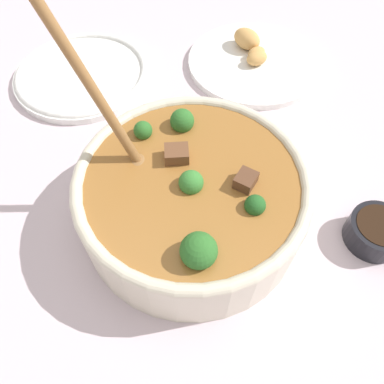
{
  "coord_description": "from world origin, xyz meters",
  "views": [
    {
      "loc": [
        0.27,
        0.03,
        0.45
      ],
      "look_at": [
        0.0,
        0.0,
        0.06
      ],
      "focal_mm": 35.0,
      "sensor_mm": 36.0,
      "label": 1
    }
  ],
  "objects_px": {
    "stew_bowl": "(192,195)",
    "empty_plate": "(83,74)",
    "condiment_bowl": "(377,231)",
    "food_plate": "(254,60)"
  },
  "relations": [
    {
      "from": "empty_plate",
      "to": "stew_bowl",
      "type": "bearing_deg",
      "value": 40.68
    },
    {
      "from": "stew_bowl",
      "to": "condiment_bowl",
      "type": "relative_size",
      "value": 4.12
    },
    {
      "from": "empty_plate",
      "to": "food_plate",
      "type": "xyz_separation_m",
      "value": [
        -0.08,
        0.31,
        0.0
      ]
    },
    {
      "from": "stew_bowl",
      "to": "empty_plate",
      "type": "distance_m",
      "value": 0.36
    },
    {
      "from": "stew_bowl",
      "to": "food_plate",
      "type": "distance_m",
      "value": 0.36
    },
    {
      "from": "empty_plate",
      "to": "food_plate",
      "type": "bearing_deg",
      "value": 104.06
    },
    {
      "from": "stew_bowl",
      "to": "empty_plate",
      "type": "height_order",
      "value": "stew_bowl"
    },
    {
      "from": "condiment_bowl",
      "to": "stew_bowl",
      "type": "bearing_deg",
      "value": -91.33
    },
    {
      "from": "condiment_bowl",
      "to": "empty_plate",
      "type": "xyz_separation_m",
      "value": [
        -0.28,
        -0.48,
        -0.01
      ]
    },
    {
      "from": "condiment_bowl",
      "to": "empty_plate",
      "type": "relative_size",
      "value": 0.31
    }
  ]
}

